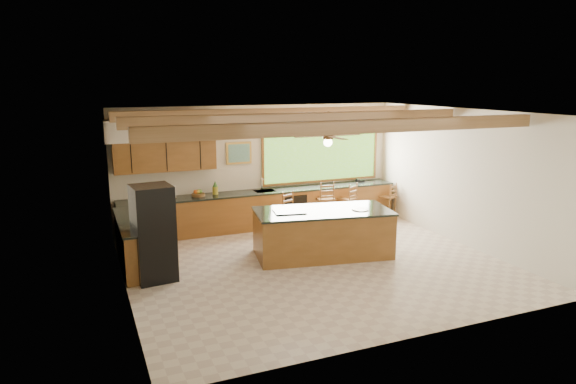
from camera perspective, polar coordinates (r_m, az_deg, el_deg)
name	(u,v)px	position (r m, az deg, el deg)	size (l,w,h in m)	color
ground	(315,264)	(10.34, 3.01, -8.00)	(7.20, 7.20, 0.00)	beige
room_shell	(295,150)	(10.32, 0.74, 4.66)	(7.27, 6.54, 3.02)	beige
counter_run	(238,216)	(12.16, -5.59, -2.63)	(7.12, 3.10, 1.25)	brown
island	(322,233)	(10.72, 3.85, -4.53)	(2.97, 1.77, 0.99)	brown
refrigerator	(153,233)	(9.60, -14.72, -4.46)	(0.75, 0.74, 1.76)	black
bar_stool_a	(283,210)	(11.86, -0.51, -1.98)	(0.52, 0.52, 1.12)	brown
bar_stool_b	(349,199)	(13.12, 6.77, -0.83)	(0.50, 0.50, 1.06)	brown
bar_stool_c	(326,200)	(12.81, 4.25, -0.84)	(0.48, 0.48, 1.16)	brown
bar_stool_d	(389,198)	(13.76, 11.18, -0.61)	(0.45, 0.45, 0.96)	brown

